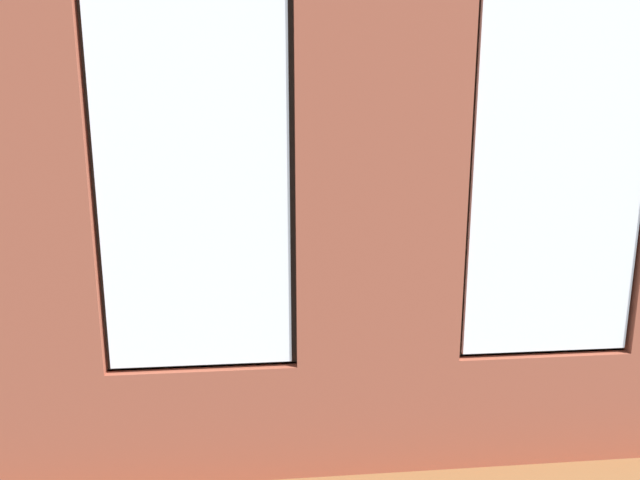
{
  "coord_description": "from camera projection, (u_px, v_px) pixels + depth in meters",
  "views": [
    {
      "loc": [
        0.64,
        5.74,
        2.1
      ],
      "look_at": [
        0.12,
        0.4,
        0.94
      ],
      "focal_mm": 32.0,
      "sensor_mm": 36.0,
      "label": 1
    }
  ],
  "objects": [
    {
      "name": "ground_plane",
      "position": [
        327.0,
        322.0,
        6.1
      ],
      "size": [
        6.67,
        6.07,
        0.1
      ],
      "primitive_type": "cube",
      "color": "brown"
    },
    {
      "name": "brick_wall_with_windows",
      "position": [
        379.0,
        237.0,
        3.2
      ],
      "size": [
        6.07,
        0.3,
        3.02
      ],
      "color": "brown",
      "rests_on": "ground_plane"
    },
    {
      "name": "white_wall_right",
      "position": [
        11.0,
        182.0,
        5.29
      ],
      "size": [
        0.1,
        5.07,
        3.02
      ],
      "primitive_type": "cube",
      "color": "silver",
      "rests_on": "ground_plane"
    },
    {
      "name": "couch_by_window",
      "position": [
        348.0,
        370.0,
        4.06
      ],
      "size": [
        1.74,
        0.87,
        0.8
      ],
      "color": "black",
      "rests_on": "ground_plane"
    },
    {
      "name": "couch_left",
      "position": [
        549.0,
        288.0,
        6.03
      ],
      "size": [
        0.99,
        1.93,
        0.8
      ],
      "rotation": [
        0.0,
        0.0,
        1.5
      ],
      "color": "black",
      "rests_on": "ground_plane"
    },
    {
      "name": "coffee_table",
      "position": [
        289.0,
        275.0,
        6.39
      ],
      "size": [
        1.35,
        0.74,
        0.42
      ],
      "color": "#A87547",
      "rests_on": "ground_plane"
    },
    {
      "name": "cup_ceramic",
      "position": [
        298.0,
        268.0,
        6.27
      ],
      "size": [
        0.09,
        0.09,
        0.1
      ],
      "primitive_type": "cylinder",
      "color": "#33567F",
      "rests_on": "coffee_table"
    },
    {
      "name": "candle_jar",
      "position": [
        273.0,
        263.0,
        6.44
      ],
      "size": [
        0.08,
        0.08,
        0.13
      ],
      "primitive_type": "cylinder",
      "color": "#B7333D",
      "rests_on": "coffee_table"
    },
    {
      "name": "table_plant_small",
      "position": [
        289.0,
        262.0,
        6.35
      ],
      "size": [
        0.11,
        0.11,
        0.18
      ],
      "color": "brown",
      "rests_on": "coffee_table"
    },
    {
      "name": "remote_silver",
      "position": [
        320.0,
        265.0,
        6.53
      ],
      "size": [
        0.17,
        0.14,
        0.02
      ],
      "primitive_type": "cube",
      "rotation": [
        0.0,
        0.0,
        5.36
      ],
      "color": "#B2B2B7",
      "rests_on": "coffee_table"
    },
    {
      "name": "media_console",
      "position": [
        44.0,
        322.0,
        5.25
      ],
      "size": [
        1.07,
        0.42,
        0.5
      ],
      "primitive_type": "cube",
      "color": "black",
      "rests_on": "ground_plane"
    },
    {
      "name": "tv_flatscreen",
      "position": [
        37.0,
        255.0,
        5.12
      ],
      "size": [
        1.11,
        0.2,
        0.75
      ],
      "color": "black",
      "rests_on": "media_console"
    },
    {
      "name": "papasan_chair",
      "position": [
        245.0,
        240.0,
        7.81
      ],
      "size": [
        1.14,
        1.14,
        0.71
      ],
      "color": "olive",
      "rests_on": "ground_plane"
    },
    {
      "name": "potted_plant_between_couches",
      "position": [
        525.0,
        332.0,
        4.19
      ],
      "size": [
        0.48,
        0.48,
        0.82
      ],
      "color": "beige",
      "rests_on": "ground_plane"
    },
    {
      "name": "potted_plant_mid_room_small",
      "position": [
        410.0,
        251.0,
        7.26
      ],
      "size": [
        0.45,
        0.45,
        0.62
      ],
      "color": "beige",
      "rests_on": "ground_plane"
    },
    {
      "name": "potted_plant_near_tv",
      "position": [
        68.0,
        328.0,
        4.28
      ],
      "size": [
        0.8,
        0.83,
        1.26
      ],
      "color": "#47423D",
      "rests_on": "ground_plane"
    },
    {
      "name": "potted_plant_by_left_couch",
      "position": [
        467.0,
        252.0,
        7.33
      ],
      "size": [
        0.32,
        0.32,
        0.6
      ],
      "color": "#47423D",
      "rests_on": "ground_plane"
    }
  ]
}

